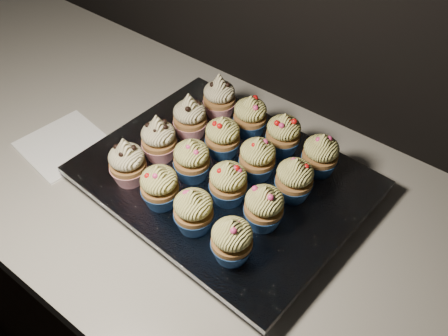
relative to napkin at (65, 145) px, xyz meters
name	(u,v)px	position (x,y,z in m)	size (l,w,h in m)	color
cabinet	(207,312)	(0.27, 0.09, -0.47)	(2.40, 0.60, 0.86)	black
worktop	(201,191)	(0.27, 0.09, -0.02)	(2.44, 0.64, 0.04)	beige
napkin	(65,145)	(0.00, 0.00, 0.00)	(0.15, 0.15, 0.00)	white
baking_tray	(224,183)	(0.31, 0.10, 0.01)	(0.43, 0.33, 0.02)	black
foil_lining	(224,177)	(0.31, 0.10, 0.03)	(0.46, 0.36, 0.01)	silver
cupcake_0	(127,163)	(0.19, 0.00, 0.07)	(0.06, 0.06, 0.10)	#A6172C
cupcake_1	(160,186)	(0.27, -0.01, 0.07)	(0.06, 0.06, 0.08)	navy
cupcake_2	(193,211)	(0.34, -0.01, 0.07)	(0.06, 0.06, 0.08)	navy
cupcake_3	(232,240)	(0.42, -0.02, 0.07)	(0.06, 0.06, 0.08)	navy
cupcake_4	(159,139)	(0.19, 0.07, 0.07)	(0.06, 0.06, 0.10)	#A6172C
cupcake_5	(192,160)	(0.27, 0.07, 0.07)	(0.06, 0.06, 0.08)	navy
cupcake_6	(228,182)	(0.35, 0.07, 0.07)	(0.06, 0.06, 0.08)	navy
cupcake_7	(264,207)	(0.42, 0.06, 0.07)	(0.06, 0.06, 0.08)	navy
cupcake_8	(190,117)	(0.20, 0.15, 0.07)	(0.06, 0.06, 0.10)	#A6172C
cupcake_9	(223,137)	(0.28, 0.15, 0.07)	(0.06, 0.06, 0.08)	navy
cupcake_10	(257,158)	(0.35, 0.14, 0.07)	(0.06, 0.06, 0.08)	navy
cupcake_11	(294,179)	(0.43, 0.14, 0.07)	(0.06, 0.06, 0.08)	navy
cupcake_12	(219,97)	(0.20, 0.23, 0.07)	(0.06, 0.06, 0.10)	#A6172C
cupcake_13	(250,116)	(0.28, 0.22, 0.07)	(0.06, 0.06, 0.08)	navy
cupcake_14	(283,134)	(0.36, 0.22, 0.07)	(0.06, 0.06, 0.08)	navy
cupcake_15	(320,155)	(0.43, 0.21, 0.07)	(0.06, 0.06, 0.08)	navy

